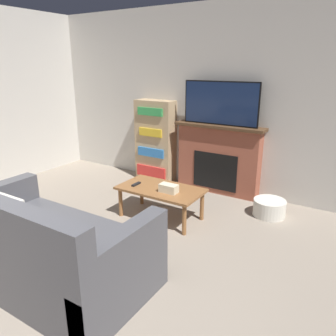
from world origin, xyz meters
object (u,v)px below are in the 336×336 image
object	(u,v)px
fireplace	(218,159)
bookshelf	(155,141)
couch	(45,250)
storage_basket	(269,208)
tv	(220,103)
coffee_table	(161,192)

from	to	relation	value
fireplace	bookshelf	world-z (taller)	bookshelf
couch	bookshelf	distance (m)	2.90
storage_basket	couch	bearing A→B (deg)	-119.15
fireplace	tv	size ratio (longest dim) A/B	1.20
couch	coffee_table	bearing A→B (deg)	83.71
coffee_table	fireplace	bearing A→B (deg)	78.97
couch	bookshelf	xyz separation A→B (m)	(-0.71, 2.79, 0.35)
bookshelf	tv	bearing A→B (deg)	0.13
bookshelf	fireplace	bearing A→B (deg)	1.14
tv	couch	xyz separation A→B (m)	(-0.41, -2.79, -1.03)
tv	bookshelf	xyz separation A→B (m)	(-1.12, -0.00, -0.68)
couch	coffee_table	world-z (taller)	couch
tv	storage_basket	xyz separation A→B (m)	(0.92, -0.41, -1.23)
couch	fireplace	bearing A→B (deg)	81.65
fireplace	storage_basket	size ratio (longest dim) A/B	3.31
couch	coffee_table	xyz separation A→B (m)	(0.18, 1.60, 0.05)
bookshelf	storage_basket	xyz separation A→B (m)	(2.03, -0.41, -0.55)
couch	storage_basket	xyz separation A→B (m)	(1.33, 2.38, -0.20)
couch	storage_basket	bearing A→B (deg)	60.85
fireplace	couch	distance (m)	2.85
tv	storage_basket	world-z (taller)	tv
fireplace	storage_basket	xyz separation A→B (m)	(0.92, -0.43, -0.41)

